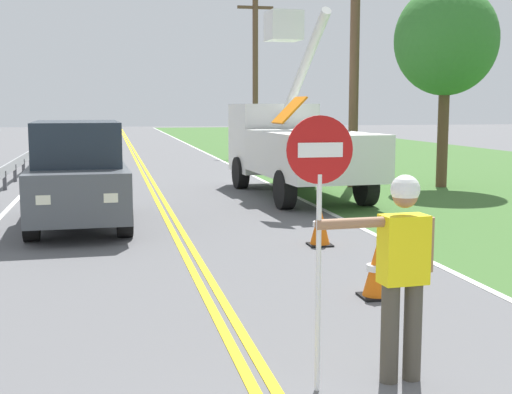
{
  "coord_description": "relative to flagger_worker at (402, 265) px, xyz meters",
  "views": [
    {
      "loc": [
        -1.24,
        -2.44,
        2.41
      ],
      "look_at": [
        0.66,
        6.55,
        1.2
      ],
      "focal_mm": 48.89,
      "sensor_mm": 36.0,
      "label": 1
    }
  ],
  "objects": [
    {
      "name": "centerline_yellow_right",
      "position": [
        -1.12,
        16.95,
        -1.04
      ],
      "size": [
        0.11,
        110.0,
        0.01
      ],
      "primitive_type": "cube",
      "color": "yellow",
      "rests_on": "ground"
    },
    {
      "name": "flagger_worker",
      "position": [
        0.0,
        0.0,
        0.0
      ],
      "size": [
        1.09,
        0.26,
        1.83
      ],
      "color": "#474238",
      "rests_on": "ground"
    },
    {
      "name": "edge_line_left",
      "position": [
        -4.81,
        16.95,
        -1.04
      ],
      "size": [
        0.12,
        110.0,
        0.01
      ],
      "primitive_type": "cube",
      "color": "silver",
      "rests_on": "ground"
    },
    {
      "name": "roadside_tree_verge",
      "position": [
        7.23,
        13.57,
        3.22
      ],
      "size": [
        3.0,
        3.0,
        5.9
      ],
      "color": "brown",
      "rests_on": "ground"
    },
    {
      "name": "utility_pole_near",
      "position": [
        4.63,
        14.12,
        3.63
      ],
      "size": [
        1.8,
        0.28,
        8.99
      ],
      "color": "brown",
      "rests_on": "ground"
    },
    {
      "name": "grass_verge_right",
      "position": [
        10.39,
        16.95,
        -1.04
      ],
      "size": [
        16.0,
        110.0,
        0.01
      ],
      "primitive_type": "cube",
      "color": "#3D662D",
      "rests_on": "ground"
    },
    {
      "name": "centerline_yellow_left",
      "position": [
        -1.3,
        16.95,
        -1.04
      ],
      "size": [
        0.11,
        110.0,
        0.01
      ],
      "primitive_type": "cube",
      "color": "yellow",
      "rests_on": "ground"
    },
    {
      "name": "utility_pole_mid",
      "position": [
        4.83,
        29.14,
        3.05
      ],
      "size": [
        1.8,
        0.28,
        7.83
      ],
      "color": "brown",
      "rests_on": "ground"
    },
    {
      "name": "utility_bucket_truck",
      "position": [
        2.43,
        12.8,
        0.35
      ],
      "size": [
        2.69,
        6.92,
        5.0
      ],
      "color": "silver",
      "rests_on": "ground"
    },
    {
      "name": "traffic_cone_mid",
      "position": [
        1.09,
        5.89,
        -0.71
      ],
      "size": [
        0.4,
        0.4,
        0.7
      ],
      "color": "orange",
      "rests_on": "ground"
    },
    {
      "name": "edge_line_right",
      "position": [
        2.39,
        16.95,
        -1.04
      ],
      "size": [
        0.12,
        110.0,
        0.01
      ],
      "primitive_type": "cube",
      "color": "silver",
      "rests_on": "ground"
    },
    {
      "name": "traffic_cone_lead",
      "position": [
        0.8,
        2.57,
        -0.71
      ],
      "size": [
        0.4,
        0.4,
        0.7
      ],
      "color": "orange",
      "rests_on": "ground"
    },
    {
      "name": "oncoming_suv_nearest",
      "position": [
        -3.07,
        8.77,
        0.01
      ],
      "size": [
        2.04,
        4.66,
        2.1
      ],
      "color": "#4C5156",
      "rests_on": "ground"
    },
    {
      "name": "stop_sign_paddle",
      "position": [
        -0.77,
        -0.05,
        0.66
      ],
      "size": [
        0.56,
        0.04,
        2.33
      ],
      "color": "silver",
      "rests_on": "ground"
    }
  ]
}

